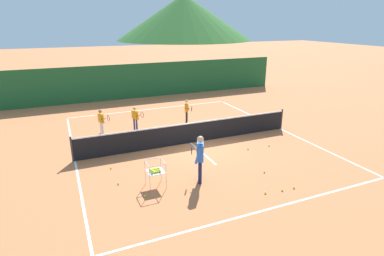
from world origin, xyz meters
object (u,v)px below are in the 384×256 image
(ball_cart, at_px, (155,171))
(tennis_ball_3, at_px, (145,196))
(tennis_ball_2, at_px, (118,184))
(tennis_ball_4, at_px, (248,149))
(student_2, at_px, (187,109))
(tennis_ball_6, at_px, (269,146))
(tennis_ball_8, at_px, (294,188))
(instructor, at_px, (200,155))
(tennis_ball_1, at_px, (282,190))
(student_0, at_px, (101,119))
(student_1, at_px, (135,116))
(tennis_net, at_px, (191,133))
(tennis_ball_7, at_px, (264,172))
(tennis_ball_0, at_px, (265,193))
(tennis_ball_5, at_px, (111,168))

(ball_cart, xyz_separation_m, tennis_ball_3, (-0.52, -0.52, -0.55))
(tennis_ball_2, xyz_separation_m, tennis_ball_4, (5.76, 0.85, 0.00))
(tennis_ball_2, bearing_deg, student_2, 48.99)
(tennis_ball_6, relative_size, tennis_ball_8, 1.00)
(student_2, height_order, tennis_ball_2, student_2)
(instructor, relative_size, tennis_ball_6, 24.74)
(ball_cart, bearing_deg, tennis_ball_1, -27.67)
(student_0, height_order, student_1, student_1)
(tennis_net, height_order, tennis_ball_7, tennis_net)
(student_0, height_order, tennis_ball_6, student_0)
(tennis_ball_4, xyz_separation_m, tennis_ball_7, (-0.65, -2.10, 0.00))
(student_1, xyz_separation_m, tennis_ball_8, (3.43, -7.90, -0.71))
(tennis_net, relative_size, tennis_ball_8, 150.60)
(instructor, bearing_deg, tennis_ball_2, 161.45)
(tennis_ball_1, xyz_separation_m, tennis_ball_6, (1.97, 3.38, 0.00))
(student_1, height_order, tennis_ball_8, student_1)
(tennis_ball_0, distance_m, tennis_ball_2, 4.94)
(tennis_ball_8, bearing_deg, tennis_ball_5, 143.84)
(student_0, xyz_separation_m, tennis_ball_3, (0.37, -6.58, -0.71))
(tennis_ball_3, bearing_deg, tennis_ball_7, -1.38)
(tennis_ball_0, xyz_separation_m, tennis_ball_2, (-4.26, 2.50, 0.00))
(student_0, bearing_deg, student_1, -4.72)
(tennis_ball_1, distance_m, tennis_ball_6, 3.91)
(student_0, xyz_separation_m, tennis_ball_5, (-0.28, -4.12, -0.71))
(student_0, relative_size, tennis_ball_0, 18.11)
(student_0, relative_size, tennis_ball_7, 18.11)
(tennis_ball_0, distance_m, tennis_ball_6, 4.20)
(tennis_ball_4, distance_m, tennis_ball_8, 3.47)
(instructor, xyz_separation_m, student_1, (-0.74, 6.20, -0.27))
(student_1, distance_m, tennis_ball_1, 8.45)
(tennis_ball_3, height_order, tennis_ball_5, same)
(tennis_ball_2, bearing_deg, tennis_ball_8, -25.92)
(tennis_ball_0, distance_m, tennis_ball_1, 0.62)
(instructor, bearing_deg, student_2, 71.37)
(instructor, relative_size, tennis_ball_4, 24.74)
(student_0, bearing_deg, tennis_net, -39.09)
(tennis_ball_2, relative_size, tennis_ball_3, 1.00)
(tennis_ball_8, bearing_deg, tennis_net, 106.70)
(tennis_ball_0, distance_m, tennis_ball_8, 1.08)
(tennis_ball_7, xyz_separation_m, tennis_ball_8, (0.22, -1.35, 0.00))
(tennis_ball_1, bearing_deg, tennis_ball_7, 79.75)
(tennis_ball_6, bearing_deg, tennis_ball_8, -113.80)
(ball_cart, height_order, tennis_ball_2, ball_cart)
(instructor, xyz_separation_m, tennis_ball_3, (-2.02, -0.25, -0.98))
(tennis_net, height_order, tennis_ball_4, tennis_net)
(tennis_ball_0, height_order, tennis_ball_8, same)
(tennis_ball_8, bearing_deg, tennis_ball_6, 66.20)
(ball_cart, xyz_separation_m, tennis_ball_6, (5.70, 1.43, -0.55))
(tennis_ball_2, relative_size, tennis_ball_6, 1.00)
(instructor, distance_m, tennis_ball_4, 3.69)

